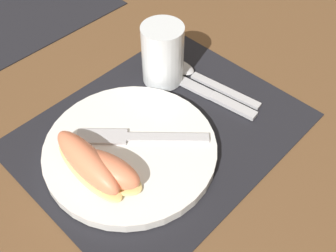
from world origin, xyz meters
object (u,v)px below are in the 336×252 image
(juice_glass, at_px, (163,57))
(plate, at_px, (130,149))
(citrus_wedge_0, at_px, (88,163))
(fork, at_px, (132,137))
(knife, at_px, (204,92))
(spoon, at_px, (190,72))
(citrus_wedge_1, at_px, (105,170))

(juice_glass, bearing_deg, plate, -151.79)
(juice_glass, bearing_deg, citrus_wedge_0, -161.37)
(juice_glass, relative_size, fork, 0.67)
(plate, height_order, juice_glass, juice_glass)
(plate, height_order, knife, plate)
(spoon, bearing_deg, fork, -165.49)
(knife, bearing_deg, plate, -178.64)
(plate, height_order, spoon, plate)
(plate, xyz_separation_m, citrus_wedge_1, (-0.06, -0.02, 0.02))
(fork, bearing_deg, citrus_wedge_1, -160.26)
(citrus_wedge_0, bearing_deg, knife, -0.75)
(citrus_wedge_1, bearing_deg, plate, 16.84)
(fork, relative_size, citrus_wedge_0, 1.11)
(knife, bearing_deg, citrus_wedge_0, 179.25)
(plate, distance_m, fork, 0.02)
(juice_glass, xyz_separation_m, knife, (0.02, -0.08, -0.04))
(spoon, relative_size, fork, 1.28)
(citrus_wedge_0, height_order, citrus_wedge_1, citrus_wedge_0)
(fork, bearing_deg, plate, -148.35)
(spoon, bearing_deg, knife, -110.04)
(spoon, relative_size, citrus_wedge_1, 1.71)
(plate, xyz_separation_m, citrus_wedge_0, (-0.07, 0.01, 0.03))
(spoon, xyz_separation_m, citrus_wedge_0, (-0.25, -0.05, 0.03))
(spoon, distance_m, citrus_wedge_1, 0.25)
(plate, relative_size, spoon, 1.26)
(plate, bearing_deg, juice_glass, 28.21)
(juice_glass, height_order, citrus_wedge_0, juice_glass)
(citrus_wedge_0, bearing_deg, spoon, 10.22)
(citrus_wedge_0, distance_m, citrus_wedge_1, 0.03)
(juice_glass, relative_size, citrus_wedge_1, 0.90)
(juice_glass, relative_size, knife, 0.51)
(spoon, distance_m, fork, 0.18)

